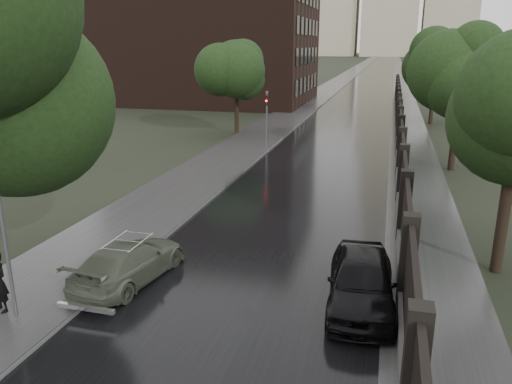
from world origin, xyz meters
The scene contains 12 objects.
road centered at (0.00, 190.00, 0.01)m, with size 8.00×420.00×0.02m, color black.
sidewalk_left centered at (-6.00, 190.00, 0.08)m, with size 4.00×420.00×0.16m, color #2D2D2D.
verge_right centered at (5.50, 190.00, 0.04)m, with size 3.00×420.00×0.08m, color #2D2D2D.
fence_right centered at (4.60, 32.01, 1.01)m, with size 0.45×75.72×2.70m.
tree_left_far centered at (-8.00, 30.00, 5.24)m, with size 4.25×4.25×7.39m.
tree_right_b centered at (7.50, 22.00, 4.95)m, with size 4.08×4.08×7.01m.
tree_right_c centered at (7.50, 40.00, 4.95)m, with size 4.08×4.08×7.01m.
lamp_post centered at (-5.40, 1.50, 2.67)m, with size 0.25×0.12×5.11m.
traffic_light centered at (-4.30, 24.99, 2.40)m, with size 0.16×0.32×4.00m.
brick_building centered at (-18.00, 52.00, 10.00)m, with size 24.00×18.00×20.00m, color black.
volga_sedan centered at (-3.60, 4.36, 0.64)m, with size 1.78×4.39×1.27m, color #4F5544.
car_right_near centered at (3.40, 4.63, 0.77)m, with size 1.82×4.52×1.54m, color black.
Camera 1 is at (3.81, -8.23, 7.08)m, focal length 35.00 mm.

